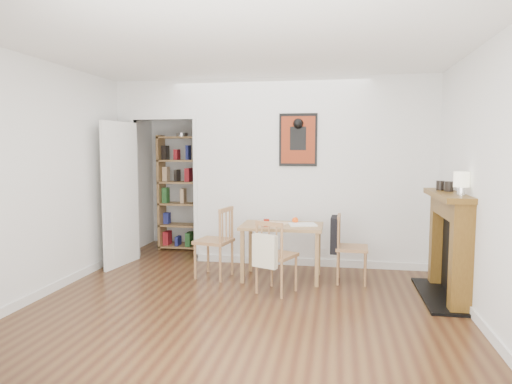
% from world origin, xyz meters
% --- Properties ---
extents(ground, '(5.20, 5.20, 0.00)m').
position_xyz_m(ground, '(0.00, 0.00, 0.00)').
color(ground, '#53351B').
rests_on(ground, ground).
extents(room_shell, '(5.20, 5.20, 5.20)m').
position_xyz_m(room_shell, '(0.10, 1.34, 1.30)').
color(room_shell, silver).
rests_on(room_shell, ground).
extents(dining_table, '(1.01, 0.64, 0.69)m').
position_xyz_m(dining_table, '(0.27, 0.65, 0.60)').
color(dining_table, '#9C6F49').
rests_on(dining_table, ground).
extents(chair_left, '(0.53, 0.53, 0.91)m').
position_xyz_m(chair_left, '(-0.59, 0.57, 0.45)').
color(chair_left, '#A4704C').
rests_on(chair_left, ground).
extents(chair_right, '(0.49, 0.43, 0.83)m').
position_xyz_m(chair_right, '(1.11, 0.65, 0.43)').
color(chair_right, '#A4704C').
rests_on(chair_right, ground).
extents(chair_front, '(0.55, 0.58, 0.84)m').
position_xyz_m(chair_front, '(0.27, 0.08, 0.43)').
color(chair_front, '#A4704C').
rests_on(chair_front, ground).
extents(bookshelf, '(0.78, 0.31, 1.85)m').
position_xyz_m(bookshelf, '(-1.52, 2.09, 0.91)').
color(bookshelf, '#9C6F49').
rests_on(bookshelf, ground).
extents(fireplace, '(0.45, 1.25, 1.16)m').
position_xyz_m(fireplace, '(2.16, 0.25, 0.62)').
color(fireplace, brown).
rests_on(fireplace, ground).
extents(red_glass, '(0.07, 0.07, 0.09)m').
position_xyz_m(red_glass, '(0.09, 0.51, 0.73)').
color(red_glass, maroon).
rests_on(red_glass, dining_table).
extents(orange_fruit, '(0.08, 0.08, 0.08)m').
position_xyz_m(orange_fruit, '(0.42, 0.78, 0.73)').
color(orange_fruit, '#FF500D').
rests_on(orange_fruit, dining_table).
extents(placemat, '(0.44, 0.38, 0.00)m').
position_xyz_m(placemat, '(0.14, 0.74, 0.69)').
color(placemat, beige).
rests_on(placemat, dining_table).
extents(notebook, '(0.38, 0.32, 0.02)m').
position_xyz_m(notebook, '(0.52, 0.66, 0.70)').
color(notebook, silver).
rests_on(notebook, dining_table).
extents(mantel_lamp, '(0.15, 0.15, 0.24)m').
position_xyz_m(mantel_lamp, '(2.16, -0.09, 1.31)').
color(mantel_lamp, silver).
rests_on(mantel_lamp, fireplace).
extents(ceramic_jar_a, '(0.09, 0.09, 0.11)m').
position_xyz_m(ceramic_jar_a, '(2.15, 0.36, 1.22)').
color(ceramic_jar_a, black).
rests_on(ceramic_jar_a, fireplace).
extents(ceramic_jar_b, '(0.09, 0.09, 0.11)m').
position_xyz_m(ceramic_jar_b, '(2.09, 0.51, 1.21)').
color(ceramic_jar_b, black).
rests_on(ceramic_jar_b, fireplace).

